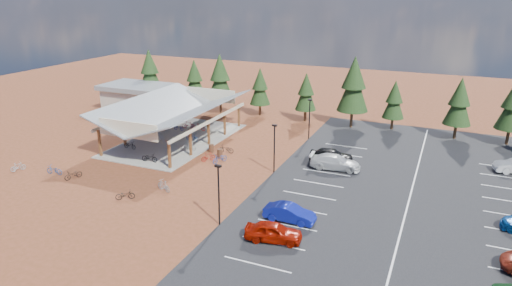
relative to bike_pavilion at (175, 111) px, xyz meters
name	(u,v)px	position (x,y,z in m)	size (l,w,h in m)	color
ground	(222,172)	(10.00, -7.00, -3.82)	(140.00, 140.00, 0.00)	#593017
asphalt_lot	(412,190)	(28.50, -4.00, -3.80)	(27.00, 44.00, 0.04)	black
concrete_pad	(177,140)	(0.00, 0.00, -3.77)	(10.60, 18.60, 0.10)	gray
bike_pavilion	(175,111)	(0.00, 0.00, 0.00)	(11.65, 19.40, 4.97)	#572B18
outbuilding	(139,96)	(-14.00, 11.00, -1.80)	(11.00, 7.00, 3.90)	#ADA593
lamp_post_0	(219,191)	(15.00, -17.00, -0.85)	(0.50, 0.25, 5.14)	black
lamp_post_1	(274,145)	(15.00, -5.00, -0.85)	(0.50, 0.25, 5.14)	black
lamp_post_2	(309,116)	(15.00, 7.00, -0.85)	(0.50, 0.25, 5.14)	black
trash_bin_0	(211,148)	(6.06, -2.09, -3.37)	(0.60, 0.60, 0.90)	#482A19
trash_bin_1	(220,153)	(7.70, -3.10, -3.37)	(0.60, 0.60, 0.90)	#482A19
pine_0	(150,70)	(-14.74, 15.35, 1.57)	(3.79, 3.79, 8.82)	#382314
pine_1	(195,78)	(-6.50, 15.62, 0.80)	(3.25, 3.25, 7.58)	#382314
pine_2	(220,77)	(-1.24, 14.24, 1.64)	(3.84, 3.84, 8.94)	#382314
pine_3	(260,87)	(4.89, 15.13, 0.50)	(3.04, 3.04, 7.08)	#382314
pine_4	(306,92)	(12.07, 14.74, 0.41)	(2.98, 2.98, 6.94)	#382314
pine_5	(354,84)	(18.76, 14.30, 2.12)	(4.17, 4.17, 9.72)	#382314
pine_6	(394,100)	(24.00, 15.51, 0.24)	(2.86, 2.86, 6.67)	#382314
pine_7	(459,102)	(31.83, 14.47, 0.95)	(3.36, 3.36, 7.82)	#382314
bike_0	(130,145)	(-3.14, -5.15, -3.27)	(0.60, 1.73, 0.91)	black
bike_1	(161,138)	(-1.31, -1.49, -3.27)	(0.42, 1.50, 0.90)	#979B9F
bike_2	(179,127)	(-1.89, 3.43, -3.32)	(0.53, 1.53, 0.80)	navy
bike_3	(188,125)	(-1.21, 4.72, -3.22)	(0.47, 1.66, 1.00)	maroon
bike_4	(150,158)	(1.58, -7.80, -3.23)	(0.65, 1.87, 0.98)	black
bike_5	(190,146)	(3.58, -2.78, -3.18)	(0.51, 1.82, 1.10)	gray
bike_6	(192,137)	(2.02, 0.30, -3.25)	(0.63, 1.80, 0.94)	navy
bike_7	(200,127)	(0.84, 4.30, -3.23)	(0.47, 1.66, 1.00)	maroon
bike_8	(73,175)	(-2.68, -14.54, -3.36)	(0.62, 1.78, 0.94)	black
bike_9	(18,167)	(-9.55, -15.20, -3.37)	(0.43, 1.51, 0.91)	gray
bike_10	(54,170)	(-5.33, -14.41, -3.35)	(0.64, 1.82, 0.96)	#1A458E
bike_12	(125,195)	(5.07, -16.27, -3.38)	(0.59, 1.69, 0.89)	black
bike_13	(164,186)	(7.20, -13.36, -3.28)	(0.51, 1.80, 1.08)	gray
bike_14	(220,158)	(8.60, -4.76, -3.32)	(0.66, 1.91, 1.00)	navy
bike_15	(208,157)	(7.20, -4.86, -3.32)	(0.47, 1.67, 1.00)	maroon
bike_16	(226,149)	(7.79, -1.69, -3.35)	(0.62, 1.79, 0.94)	black
car_0	(273,232)	(19.87, -17.62, -3.05)	(1.73, 4.30, 1.46)	#8F1002
car_1	(290,213)	(19.96, -14.24, -3.09)	(1.48, 4.23, 1.39)	navy
car_3	(335,162)	(20.54, -1.65, -3.02)	(2.14, 5.26, 1.53)	#BEBEBE
car_4	(331,155)	(19.68, 0.09, -2.99)	(1.87, 4.64, 1.58)	black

